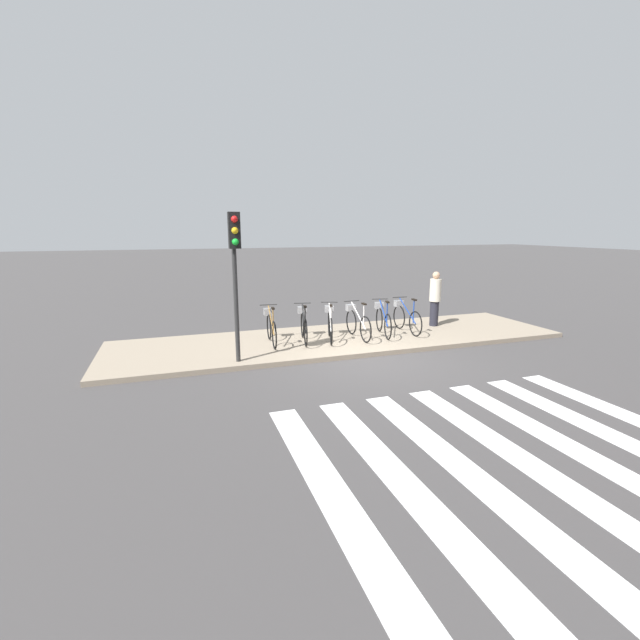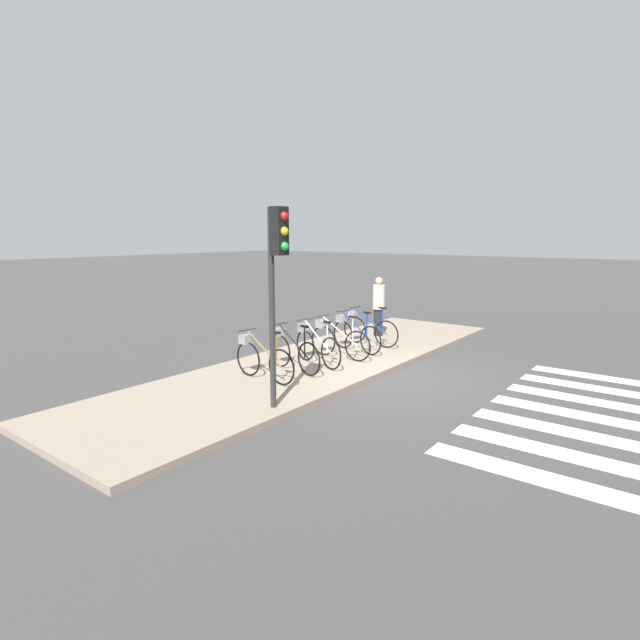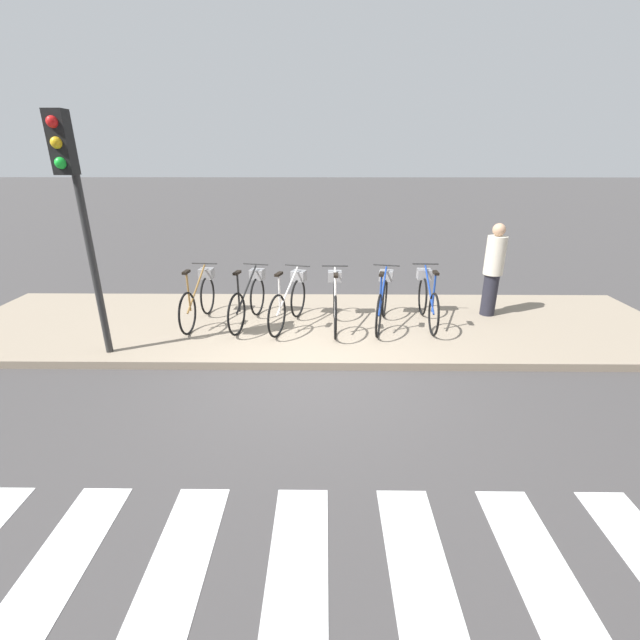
{
  "view_description": "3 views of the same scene",
  "coord_description": "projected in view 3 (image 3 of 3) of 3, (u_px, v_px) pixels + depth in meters",
  "views": [
    {
      "loc": [
        -4.3,
        -9.02,
        3.06
      ],
      "look_at": [
        -0.87,
        0.99,
        0.79
      ],
      "focal_mm": 24.0,
      "sensor_mm": 36.0,
      "label": 1
    },
    {
      "loc": [
        -8.93,
        -5.12,
        2.98
      ],
      "look_at": [
        -0.83,
        1.05,
        1.22
      ],
      "focal_mm": 28.0,
      "sensor_mm": 36.0,
      "label": 2
    },
    {
      "loc": [
        0.19,
        -5.45,
        2.87
      ],
      "look_at": [
        0.13,
        0.34,
        0.64
      ],
      "focal_mm": 24.0,
      "sensor_mm": 36.0,
      "label": 3
    }
  ],
  "objects": [
    {
      "name": "sidewalk",
      "position": [
        314.0,
        325.0,
        7.61
      ],
      "size": [
        12.36,
        3.24,
        0.12
      ],
      "color": "gray",
      "rests_on": "ground_plane"
    },
    {
      "name": "parked_bicycle_4",
      "position": [
        383.0,
        299.0,
        7.34
      ],
      "size": [
        0.54,
        1.65,
        1.03
      ],
      "color": "black",
      "rests_on": "sidewalk"
    },
    {
      "name": "ground_plane",
      "position": [
        311.0,
        370.0,
        6.12
      ],
      "size": [
        120.0,
        120.0,
        0.0
      ],
      "primitive_type": "plane",
      "color": "#423F3F"
    },
    {
      "name": "parked_bicycle_3",
      "position": [
        335.0,
        300.0,
        7.29
      ],
      "size": [
        0.46,
        1.68,
        1.03
      ],
      "color": "black",
      "rests_on": "sidewalk"
    },
    {
      "name": "parked_bicycle_2",
      "position": [
        290.0,
        300.0,
        7.33
      ],
      "size": [
        0.63,
        1.62,
        1.03
      ],
      "color": "black",
      "rests_on": "sidewalk"
    },
    {
      "name": "parked_bicycle_0",
      "position": [
        199.0,
        297.0,
        7.46
      ],
      "size": [
        0.46,
        1.68,
        1.03
      ],
      "color": "black",
      "rests_on": "sidewalk"
    },
    {
      "name": "pedestrian",
      "position": [
        493.0,
        268.0,
        7.63
      ],
      "size": [
        0.34,
        0.34,
        1.67
      ],
      "color": "#23232D",
      "rests_on": "sidewalk"
    },
    {
      "name": "parked_bicycle_1",
      "position": [
        249.0,
        298.0,
        7.42
      ],
      "size": [
        0.51,
        1.65,
        1.03
      ],
      "color": "black",
      "rests_on": "sidewalk"
    },
    {
      "name": "parked_bicycle_5",
      "position": [
        427.0,
        298.0,
        7.42
      ],
      "size": [
        0.46,
        1.68,
        1.03
      ],
      "color": "black",
      "rests_on": "sidewalk"
    },
    {
      "name": "traffic_light",
      "position": [
        73.0,
        188.0,
        5.48
      ],
      "size": [
        0.24,
        0.4,
        3.28
      ],
      "color": "#2D2D2D",
      "rests_on": "sidewalk"
    }
  ]
}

